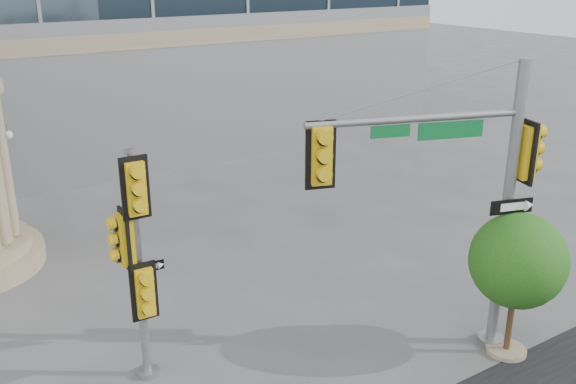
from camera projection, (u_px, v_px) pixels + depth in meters
ground at (334, 359)px, 13.54m from camera, size 120.00×120.00×0.00m
main_signal_pole at (461, 181)px, 12.62m from camera, size 4.64×1.89×6.20m
secondary_signal_pole at (136, 252)px, 12.00m from camera, size 0.81×0.62×4.75m
street_tree at (518, 264)px, 13.13m from camera, size 2.03×1.98×3.16m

